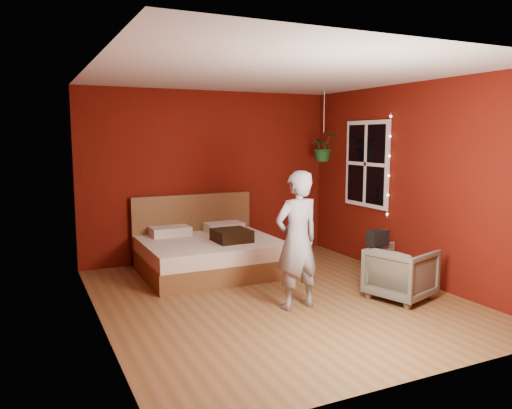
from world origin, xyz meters
name	(u,v)px	position (x,y,z in m)	size (l,w,h in m)	color
floor	(276,298)	(0.00, 0.00, 0.00)	(4.50, 4.50, 0.00)	brown
room_walls	(277,156)	(0.00, 0.00, 1.68)	(4.04, 4.54, 2.62)	#591109
window	(367,164)	(1.97, 0.90, 1.50)	(0.05, 0.97, 1.27)	white
fairy_lights	(389,166)	(1.94, 0.38, 1.50)	(0.04, 0.04, 1.45)	silver
bed	(208,253)	(-0.31, 1.49, 0.27)	(1.87, 1.59, 1.03)	brown
person	(297,240)	(0.05, -0.39, 0.77)	(0.56, 0.37, 1.54)	gray
armchair	(401,273)	(1.31, -0.64, 0.31)	(0.66, 0.68, 0.62)	#5C5648
handbag	(378,238)	(1.13, -0.42, 0.71)	(0.26, 0.13, 0.19)	black
throw_pillow	(232,235)	(-0.08, 1.18, 0.55)	(0.47, 0.47, 0.17)	black
hanging_plant	(323,147)	(1.57, 1.46, 1.74)	(0.45, 0.41, 1.08)	silver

